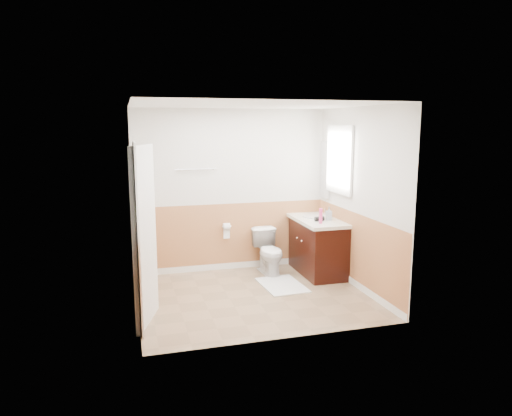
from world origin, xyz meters
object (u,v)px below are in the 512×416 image
object	(u,v)px
toilet	(269,252)
lotion_bottle	(321,216)
bath_mat	(282,285)
vanity_cabinet	(318,248)
soap_dispenser	(329,213)

from	to	relation	value
toilet	lotion_bottle	bearing A→B (deg)	-42.58
toilet	bath_mat	xyz separation A→B (m)	(0.00, -0.61, -0.33)
bath_mat	vanity_cabinet	xyz separation A→B (m)	(0.72, 0.43, 0.39)
bath_mat	vanity_cabinet	bearing A→B (deg)	30.71
toilet	soap_dispenser	size ratio (longest dim) A/B	3.43
toilet	lotion_bottle	size ratio (longest dim) A/B	3.07
lotion_bottle	soap_dispenser	world-z (taller)	lotion_bottle
toilet	vanity_cabinet	world-z (taller)	vanity_cabinet
lotion_bottle	soap_dispenser	size ratio (longest dim) A/B	1.12
toilet	vanity_cabinet	bearing A→B (deg)	-17.98
vanity_cabinet	soap_dispenser	bearing A→B (deg)	-43.58
soap_dispenser	toilet	bearing A→B (deg)	160.26
lotion_bottle	soap_dispenser	distance (m)	0.30
bath_mat	lotion_bottle	xyz separation A→B (m)	(0.62, 0.11, 0.95)
toilet	lotion_bottle	xyz separation A→B (m)	(0.62, -0.50, 0.62)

